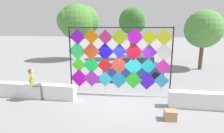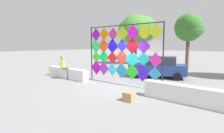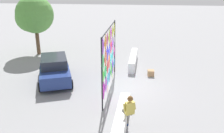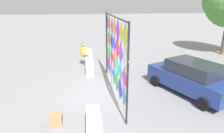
# 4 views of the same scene
# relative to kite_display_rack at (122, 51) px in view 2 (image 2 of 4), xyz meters

# --- Properties ---
(ground) EXTENTS (120.00, 120.00, 0.00)m
(ground) POSITION_rel_kite_display_rack_xyz_m (0.21, -0.70, -2.00)
(ground) COLOR gray
(plaza_ledge_left) EXTENTS (4.07, 0.45, 0.73)m
(plaza_ledge_left) POSITION_rel_kite_display_rack_xyz_m (-4.02, -1.09, -1.64)
(plaza_ledge_left) COLOR white
(plaza_ledge_left) RESTS_ON ground
(plaza_ledge_right) EXTENTS (4.07, 0.45, 0.73)m
(plaza_ledge_right) POSITION_rel_kite_display_rack_xyz_m (4.44, -1.09, -1.64)
(plaza_ledge_right) COLOR white
(plaza_ledge_right) RESTS_ON ground
(kite_display_rack) EXTENTS (5.32, 0.19, 3.52)m
(kite_display_rack) POSITION_rel_kite_display_rack_xyz_m (0.00, 0.00, 0.00)
(kite_display_rack) COLOR #232328
(kite_display_rack) RESTS_ON ground
(seated_vendor) EXTENTS (0.76, 0.67, 1.58)m
(seated_vendor) POSITION_rel_kite_display_rack_xyz_m (-3.88, -1.37, -1.06)
(seated_vendor) COLOR #666056
(seated_vendor) RESTS_ON ground
(parked_car) EXTENTS (4.28, 3.10, 1.53)m
(parked_car) POSITION_rel_kite_display_rack_xyz_m (0.59, 3.49, -1.23)
(parked_car) COLOR navy
(parked_car) RESTS_ON ground
(cardboard_box_small) EXTENTS (0.47, 0.43, 0.38)m
(cardboard_box_small) POSITION_rel_kite_display_rack_xyz_m (2.30, -2.37, -1.81)
(cardboard_box_small) COLOR tan
(cardboard_box_small) RESTS_ON ground
(tree_far_right) EXTENTS (2.84, 2.89, 5.51)m
(tree_far_right) POSITION_rel_kite_display_rack_xyz_m (0.16, 10.92, 2.12)
(tree_far_right) COLOR brown
(tree_far_right) RESTS_ON ground
(tree_broadleaf) EXTENTS (4.07, 3.98, 5.86)m
(tree_broadleaf) POSITION_rel_kite_display_rack_xyz_m (-5.47, 9.72, 2.02)
(tree_broadleaf) COLOR brown
(tree_broadleaf) RESTS_ON ground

